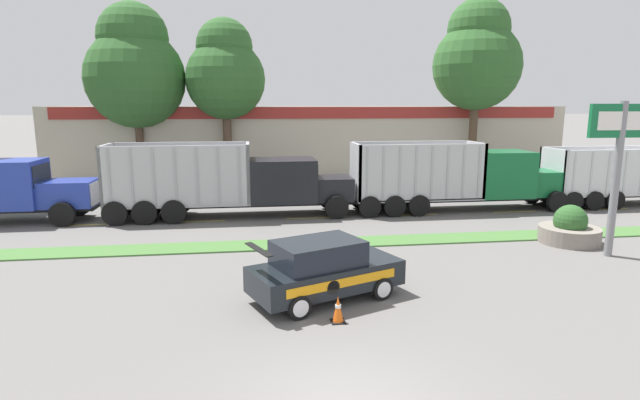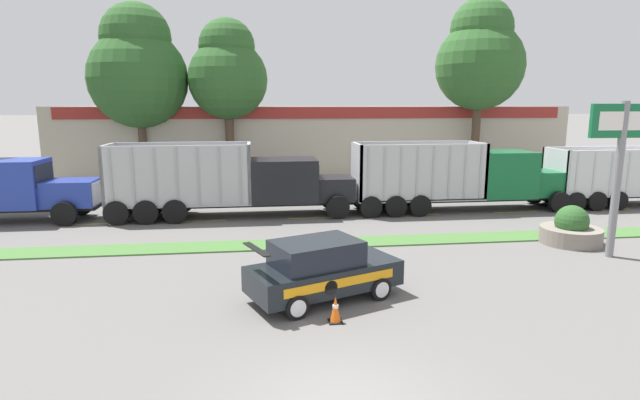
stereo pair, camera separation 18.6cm
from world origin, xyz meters
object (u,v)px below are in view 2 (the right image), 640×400
object	(u,v)px
store_sign_post	(621,149)
traffic_cone	(335,310)
dump_truck_mid	(252,184)
rally_car	(322,269)
dump_truck_trail	(480,179)
stone_planter	(571,230)

from	to	relation	value
store_sign_post	traffic_cone	world-z (taller)	store_sign_post
dump_truck_mid	rally_car	world-z (taller)	dump_truck_mid
dump_truck_trail	stone_planter	world-z (taller)	dump_truck_trail
dump_truck_mid	stone_planter	bearing A→B (deg)	-27.95
dump_truck_trail	store_sign_post	world-z (taller)	store_sign_post
stone_planter	traffic_cone	size ratio (longest dim) A/B	3.40
store_sign_post	dump_truck_mid	bearing A→B (deg)	146.61
dump_truck_mid	stone_planter	world-z (taller)	dump_truck_mid
stone_planter	dump_truck_mid	bearing A→B (deg)	152.05
stone_planter	traffic_cone	distance (m)	12.33
traffic_cone	dump_truck_mid	bearing A→B (deg)	99.62
store_sign_post	stone_planter	size ratio (longest dim) A/B	2.39
store_sign_post	stone_planter	distance (m)	3.92
rally_car	dump_truck_trail	bearing A→B (deg)	48.76
store_sign_post	traffic_cone	xyz separation A→B (m)	(-10.98, -4.35, -3.64)
dump_truck_trail	traffic_cone	distance (m)	16.40
stone_planter	rally_car	bearing A→B (deg)	-156.88
dump_truck_trail	stone_planter	bearing A→B (deg)	-83.51
rally_car	traffic_cone	bearing A→B (deg)	-84.81
dump_truck_trail	store_sign_post	distance (m)	9.06
dump_truck_mid	store_sign_post	distance (m)	15.97
dump_truck_trail	rally_car	distance (m)	15.22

